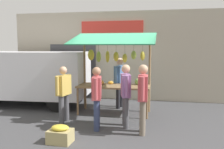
% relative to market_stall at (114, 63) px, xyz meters
% --- Properties ---
extents(ground_plane, '(40.00, 40.00, 0.00)m').
position_rel_market_stall_xyz_m(ground_plane, '(-0.01, 0.06, -1.55)').
color(ground_plane, '#424244').
extents(street_backdrop, '(9.00, 0.30, 3.40)m').
position_rel_market_stall_xyz_m(street_backdrop, '(0.04, -2.13, 0.15)').
color(street_backdrop, '#B2A893').
rests_on(street_backdrop, ground).
extents(market_stall, '(2.50, 1.46, 2.50)m').
position_rel_market_stall_xyz_m(market_stall, '(0.00, 0.00, 0.00)').
color(market_stall, olive).
rests_on(market_stall, ground).
extents(vendor_with_sunhat, '(0.44, 0.70, 1.69)m').
position_rel_market_stall_xyz_m(vendor_with_sunhat, '(-0.06, -0.69, -0.55)').
color(vendor_with_sunhat, '#232328').
rests_on(vendor_with_sunhat, ground).
extents(shopper_in_striped_shirt, '(0.31, 0.67, 1.57)m').
position_rel_market_stall_xyz_m(shopper_in_striped_shirt, '(0.13, 1.60, -0.65)').
color(shopper_in_striped_shirt, navy).
rests_on(shopper_in_striped_shirt, ground).
extents(shopper_with_shopping_bag, '(0.30, 0.66, 1.54)m').
position_rel_market_stall_xyz_m(shopper_with_shopping_bag, '(1.17, 1.19, -0.68)').
color(shopper_with_shopping_bag, '#4C4C51').
rests_on(shopper_with_shopping_bag, ground).
extents(shopper_in_grey_tee, '(0.33, 0.68, 1.62)m').
position_rel_market_stall_xyz_m(shopper_in_grey_tee, '(-0.55, 1.27, -0.62)').
color(shopper_in_grey_tee, '#4C4C51').
rests_on(shopper_in_grey_tee, ground).
extents(shopper_with_ponytail, '(0.24, 0.70, 1.65)m').
position_rel_market_stall_xyz_m(shopper_with_ponytail, '(-1.01, 1.68, -0.59)').
color(shopper_with_ponytail, '#726656').
rests_on(shopper_with_ponytail, ground).
extents(parked_van, '(4.51, 2.13, 1.88)m').
position_rel_market_stall_xyz_m(parked_van, '(3.48, -0.48, -0.43)').
color(parked_van, silver).
rests_on(parked_van, ground).
extents(produce_crate_near, '(0.52, 0.41, 0.40)m').
position_rel_market_stall_xyz_m(produce_crate_near, '(0.68, 2.61, -1.37)').
color(produce_crate_near, tan).
rests_on(produce_crate_near, ground).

